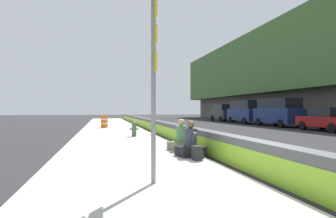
% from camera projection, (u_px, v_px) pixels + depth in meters
% --- Properties ---
extents(ground_plane, '(160.00, 160.00, 0.00)m').
position_uv_depth(ground_plane, '(255.00, 177.00, 6.40)').
color(ground_plane, '#2B2B2D').
rests_on(ground_plane, ground).
extents(sidewalk_strip, '(80.00, 4.40, 0.14)m').
position_uv_depth(sidewalk_strip, '(140.00, 180.00, 5.78)').
color(sidewalk_strip, '#B5B2A8').
rests_on(sidewalk_strip, ground_plane).
extents(jersey_barrier, '(76.00, 0.45, 0.85)m').
position_uv_depth(jersey_barrier, '(254.00, 158.00, 6.40)').
color(jersey_barrier, '#545456').
rests_on(jersey_barrier, ground_plane).
extents(route_sign_post, '(0.44, 0.09, 3.60)m').
position_uv_depth(route_sign_post, '(154.00, 74.00, 5.29)').
color(route_sign_post, gray).
rests_on(route_sign_post, sidewalk_strip).
extents(fire_hydrant, '(0.26, 0.46, 0.88)m').
position_uv_depth(fire_hydrant, '(134.00, 128.00, 14.55)').
color(fire_hydrant, '#47663D').
rests_on(fire_hydrant, sidewalk_strip).
extents(seated_person_foreground, '(0.78, 0.88, 1.08)m').
position_uv_depth(seated_person_foreground, '(191.00, 145.00, 8.40)').
color(seated_person_foreground, black).
rests_on(seated_person_foreground, sidewalk_strip).
extents(seated_person_middle, '(0.87, 0.94, 1.08)m').
position_uv_depth(seated_person_middle, '(181.00, 140.00, 9.67)').
color(seated_person_middle, '#706651').
rests_on(seated_person_middle, sidewalk_strip).
extents(backpack, '(0.32, 0.28, 0.40)m').
position_uv_depth(backpack, '(197.00, 153.00, 7.71)').
color(backpack, '#232328').
rests_on(backpack, sidewalk_strip).
extents(construction_barrel, '(0.54, 0.54, 0.95)m').
position_uv_depth(construction_barrel, '(104.00, 122.00, 21.61)').
color(construction_barrel, orange).
rests_on(construction_barrel, sidewalk_strip).
extents(parked_car_third, '(4.56, 2.07, 1.71)m').
position_uv_depth(parked_car_third, '(327.00, 119.00, 19.71)').
color(parked_car_third, maroon).
rests_on(parked_car_third, ground_plane).
extents(parked_car_fourth, '(5.15, 2.20, 2.56)m').
position_uv_depth(parked_car_fourth, '(278.00, 112.00, 25.29)').
color(parked_car_fourth, navy).
rests_on(parked_car_fourth, ground_plane).
extents(parked_car_midline, '(5.11, 2.11, 2.56)m').
position_uv_depth(parked_car_midline, '(245.00, 111.00, 30.86)').
color(parked_car_midline, navy).
rests_on(parked_car_midline, ground_plane).
extents(parked_car_far, '(4.87, 2.20, 2.28)m').
position_uv_depth(parked_car_far, '(223.00, 112.00, 36.97)').
color(parked_car_far, '#28282D').
rests_on(parked_car_far, ground_plane).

